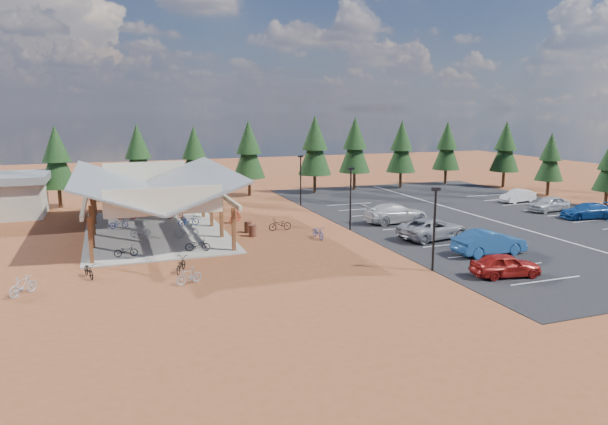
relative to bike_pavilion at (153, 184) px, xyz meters
The scene contains 41 objects.
ground 12.79m from the bike_pavilion, 34.99° to the right, with size 140.00×140.00×0.00m, color brown.
asphalt_lot 29.03m from the bike_pavilion, ahead, with size 27.00×44.00×0.04m, color black.
concrete_pad 3.77m from the bike_pavilion, 90.00° to the left, with size 10.60×18.60×0.10m, color gray.
bike_pavilion is the anchor object (origin of this frame).
lamp_post_0 22.69m from the bike_pavilion, 48.58° to the right, with size 0.50×0.25×5.14m.
lamp_post_1 15.83m from the bike_pavilion, 18.43° to the right, with size 0.50×0.25×5.14m.
lamp_post_2 16.57m from the bike_pavilion, 25.02° to the left, with size 0.50×0.25×5.14m.
trash_bin_0 8.91m from the bike_pavilion, 32.43° to the right, with size 0.60×0.60×0.90m, color #502A1C.
trash_bin_1 8.30m from the bike_pavilion, 23.10° to the right, with size 0.60×0.60×0.90m, color #502A1C.
pine_1 16.39m from the bike_pavilion, 119.20° to the left, with size 3.52×3.52×8.20m.
pine_2 15.09m from the bike_pavilion, 90.85° to the left, with size 3.54×3.54×8.25m.
pine_3 15.45m from the bike_pavilion, 69.01° to the left, with size 3.42×3.42×7.97m.
pine_4 19.18m from the bike_pavilion, 52.28° to the left, with size 3.66×3.66×8.53m.
pine_5 24.28m from the bike_pavilion, 36.71° to the left, with size 3.89×3.89×9.05m.
pine_6 29.33m from the bike_pavilion, 31.64° to the left, with size 3.80×3.80×8.85m.
pine_7 34.27m from the bike_pavilion, 25.36° to the left, with size 3.60×3.60×8.39m.
pine_8 41.23m from the bike_pavilion, 22.20° to the left, with size 3.51×3.51×8.18m.
pine_12 43.94m from the bike_pavilion, ahead, with size 3.06×3.06×7.13m.
pine_13 45.05m from the bike_pavilion, 14.18° to the left, with size 3.56×3.56×8.28m.
bike_0 8.65m from the bike_pavilion, 108.31° to the right, with size 0.53×1.52×0.80m, color black.
bike_1 4.01m from the bike_pavilion, 122.61° to the right, with size 0.43×1.51×0.90m, color #9B9EA4.
bike_2 4.66m from the bike_pavilion, 147.04° to the left, with size 0.54×1.54×0.81m, color #132997.
bike_3 6.49m from the bike_pavilion, 110.91° to the left, with size 0.51×1.79×1.08m, color maroon.
bike_4 8.74m from the bike_pavilion, 74.30° to the right, with size 0.59×1.70×0.89m, color black.
bike_5 5.11m from the bike_pavilion, 59.01° to the right, with size 0.51×1.79×1.08m, color gray.
bike_6 4.34m from the bike_pavilion, 13.86° to the left, with size 0.62×1.78×0.94m, color #163F9F.
bike_7 5.77m from the bike_pavilion, 64.10° to the left, with size 0.42×1.48×0.89m, color maroon.
bike_8 12.70m from the bike_pavilion, 112.59° to the right, with size 0.61×1.74×0.92m, color black.
bike_9 15.89m from the bike_pavilion, 120.62° to the right, with size 0.50×1.76×1.06m, color #9DA1A6.
bike_12 12.49m from the bike_pavilion, 87.62° to the right, with size 0.62×1.79×0.94m, color black.
bike_13 14.89m from the bike_pavilion, 87.50° to the right, with size 0.45×1.59×0.95m, color gray.
bike_14 13.76m from the bike_pavilion, 30.46° to the right, with size 0.64×1.83×0.96m, color #2A43A1.
bike_15 7.72m from the bike_pavilion, 10.13° to the left, with size 0.49×1.75×1.05m, color maroon.
bike_16 10.64m from the bike_pavilion, 18.02° to the right, with size 0.66×1.89×0.99m, color black.
car_0 26.95m from the bike_pavilion, 46.82° to the right, with size 1.64×4.07×1.39m, color maroon.
car_1 25.77m from the bike_pavilion, 36.24° to the right, with size 1.77×5.07×1.67m, color navy.
car_2 22.20m from the bike_pavilion, 26.88° to the right, with size 2.61×5.65×1.57m, color gray.
car_3 20.45m from the bike_pavilion, 10.87° to the right, with size 2.33×5.74×1.66m, color #B8B8B8.
car_7 37.94m from the bike_pavilion, 12.38° to the right, with size 1.96×4.82×1.40m, color navy.
car_8 36.72m from the bike_pavilion, ahead, with size 1.74×4.31×1.47m, color #A5A8AD.
car_9 37.33m from the bike_pavilion, ahead, with size 1.44×4.12×1.36m, color silver.
Camera 1 is at (-13.26, -37.25, 9.74)m, focal length 32.00 mm.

